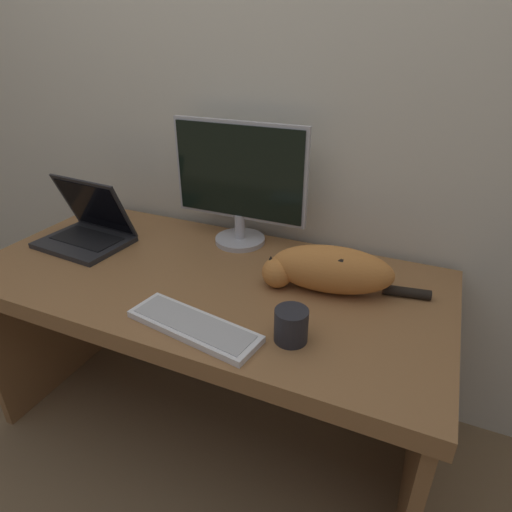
% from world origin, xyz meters
% --- Properties ---
extents(ground_plane, '(12.00, 12.00, 0.00)m').
position_xyz_m(ground_plane, '(0.00, 0.00, 0.00)').
color(ground_plane, brown).
extents(wall_back, '(6.40, 0.06, 2.60)m').
position_xyz_m(wall_back, '(0.00, 0.84, 1.30)').
color(wall_back, beige).
rests_on(wall_back, ground_plane).
extents(desk, '(1.63, 0.78, 0.71)m').
position_xyz_m(desk, '(0.00, 0.39, 0.57)').
color(desk, olive).
rests_on(desk, ground_plane).
extents(monitor, '(0.53, 0.20, 0.47)m').
position_xyz_m(monitor, '(0.00, 0.67, 0.96)').
color(monitor, '#B2B2B7').
rests_on(monitor, desk).
extents(laptop, '(0.35, 0.28, 0.25)m').
position_xyz_m(laptop, '(-0.55, 0.43, 0.76)').
color(laptop, '#232326').
rests_on(laptop, desk).
extents(external_keyboard, '(0.41, 0.19, 0.02)m').
position_xyz_m(external_keyboard, '(0.13, 0.11, 0.72)').
color(external_keyboard, white).
rests_on(external_keyboard, desk).
extents(cat, '(0.52, 0.20, 0.15)m').
position_xyz_m(cat, '(0.41, 0.46, 0.79)').
color(cat, '#C67A38').
rests_on(cat, desk).
extents(coffee_mug, '(0.09, 0.09, 0.09)m').
position_xyz_m(coffee_mug, '(0.39, 0.18, 0.76)').
color(coffee_mug, '#232328').
rests_on(coffee_mug, desk).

